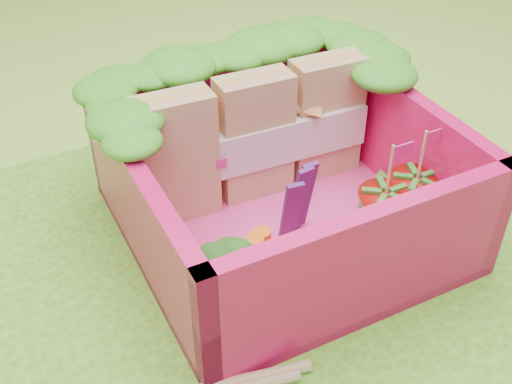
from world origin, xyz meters
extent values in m
plane|color=#94C136|center=(0.00, 0.00, 0.00)|extent=(14.00, 14.00, 0.00)
cube|color=#5E9922|center=(0.00, 0.00, 0.01)|extent=(2.60, 2.60, 0.03)
cube|color=#FB4099|center=(0.25, 0.25, 0.06)|extent=(1.30, 1.30, 0.05)
cube|color=#E4135B|center=(0.25, 0.86, 0.31)|extent=(1.30, 0.07, 0.55)
cube|color=#E4135B|center=(0.25, -0.37, 0.31)|extent=(1.30, 0.07, 0.55)
cube|color=#E4135B|center=(-0.37, 0.25, 0.31)|extent=(0.07, 1.30, 0.55)
cube|color=#E4135B|center=(0.86, 0.25, 0.31)|extent=(0.07, 1.30, 0.55)
ellipsoid|color=#327B16|center=(-0.25, 0.83, 0.64)|extent=(0.30, 0.30, 0.11)
ellipsoid|color=#327B16|center=(-0.11, 0.83, 0.64)|extent=(0.30, 0.30, 0.11)
ellipsoid|color=#327B16|center=(0.03, 0.83, 0.64)|extent=(0.30, 0.30, 0.11)
ellipsoid|color=#327B16|center=(0.17, 0.83, 0.64)|extent=(0.30, 0.30, 0.11)
ellipsoid|color=#327B16|center=(0.32, 0.83, 0.64)|extent=(0.30, 0.30, 0.11)
ellipsoid|color=#327B16|center=(0.46, 0.83, 0.64)|extent=(0.30, 0.30, 0.11)
ellipsoid|color=#327B16|center=(0.60, 0.83, 0.64)|extent=(0.30, 0.30, 0.11)
ellipsoid|color=#327B16|center=(0.75, 0.83, 0.64)|extent=(0.30, 0.30, 0.11)
ellipsoid|color=#327B16|center=(-0.33, 0.35, 0.64)|extent=(0.27, 0.27, 0.10)
ellipsoid|color=#327B16|center=(-0.33, 0.49, 0.64)|extent=(0.27, 0.27, 0.10)
ellipsoid|color=#327B16|center=(-0.33, 0.63, 0.64)|extent=(0.27, 0.27, 0.10)
ellipsoid|color=#327B16|center=(-0.33, 0.77, 0.64)|extent=(0.27, 0.27, 0.10)
ellipsoid|color=#327B16|center=(0.83, 0.35, 0.64)|extent=(0.27, 0.27, 0.10)
ellipsoid|color=#327B16|center=(0.83, 0.49, 0.64)|extent=(0.27, 0.27, 0.10)
ellipsoid|color=#327B16|center=(0.83, 0.63, 0.64)|extent=(0.27, 0.27, 0.10)
ellipsoid|color=#327B16|center=(0.83, 0.77, 0.64)|extent=(0.27, 0.27, 0.10)
cube|color=tan|center=(-0.12, 0.50, 0.37)|extent=(0.34, 0.16, 0.59)
cube|color=tan|center=(0.25, 0.50, 0.37)|extent=(0.34, 0.16, 0.59)
cube|color=tan|center=(0.62, 0.50, 0.37)|extent=(0.34, 0.16, 0.59)
cube|color=white|center=(0.25, 0.50, 0.34)|extent=(1.07, 0.22, 0.20)
cylinder|color=#5F9A4A|center=(-0.21, -0.08, 0.16)|extent=(0.12, 0.12, 0.15)
ellipsoid|color=#1B5115|center=(-0.21, -0.08, 0.29)|extent=(0.33, 0.33, 0.12)
cylinder|color=#E04F12|center=(-0.06, -0.10, 0.23)|extent=(0.07, 0.07, 0.29)
cylinder|color=#E04F12|center=(0.00, -0.04, 0.21)|extent=(0.07, 0.07, 0.25)
cube|color=#491753|center=(0.18, 0.06, 0.27)|extent=(0.07, 0.03, 0.38)
cube|color=#491753|center=(0.26, 0.12, 0.27)|extent=(0.07, 0.03, 0.38)
cube|color=#491753|center=(0.30, 0.15, 0.27)|extent=(0.07, 0.02, 0.38)
cone|color=red|center=(0.57, -0.04, 0.20)|extent=(0.23, 0.23, 0.23)
cylinder|color=#D8B379|center=(0.57, -0.04, 0.43)|extent=(0.01, 0.01, 0.24)
cube|color=#DB2485|center=(0.62, -0.04, 0.51)|extent=(0.10, 0.01, 0.06)
cone|color=red|center=(0.75, -0.03, 0.20)|extent=(0.24, 0.24, 0.24)
cylinder|color=#D8B379|center=(0.75, -0.03, 0.44)|extent=(0.01, 0.01, 0.24)
cube|color=#DB2485|center=(0.80, -0.03, 0.52)|extent=(0.10, 0.01, 0.06)
cube|color=green|center=(0.75, 0.21, 0.11)|extent=(0.30, 0.24, 0.05)
cube|color=green|center=(0.75, -0.02, 0.11)|extent=(0.32, 0.07, 0.05)
cube|color=green|center=(0.44, -0.10, 0.11)|extent=(0.18, 0.32, 0.05)
camera|label=1|loc=(-0.84, -1.65, 1.93)|focal=45.00mm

